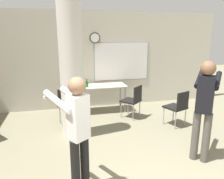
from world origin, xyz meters
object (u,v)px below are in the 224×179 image
Objects in this scene: chair_table_right at (133,99)px; chair_mid_room at (178,106)px; bottle_on_table at (87,84)px; person_playing_front at (77,128)px; chair_table_left at (68,103)px; person_playing_side at (204,104)px; folding_table at (99,88)px.

chair_table_right and chair_mid_room have the same top height.
bottle_on_table reaches higher than chair_table_right.
chair_table_left is at bearing 90.80° from person_playing_front.
chair_mid_room is at bearing 75.82° from person_playing_side.
person_playing_front is at bearing -99.36° from bottle_on_table.
folding_table is 1.76× the size of chair_table_right.
chair_table_right is 0.50× the size of person_playing_side.
chair_table_left is (-0.55, -0.48, -0.34)m from bottle_on_table.
chair_mid_room and chair_table_left have the same top height.
person_playing_side reaches higher than person_playing_front.
person_playing_side is at bearing -77.11° from chair_table_right.
bottle_on_table is at bearing 41.19° from chair_table_left.
chair_mid_room is 0.50× the size of person_playing_side.
chair_mid_room reaches higher than folding_table.
folding_table is 1.76× the size of chair_mid_room.
bottle_on_table is (-0.34, -0.10, 0.15)m from folding_table.
bottle_on_table is 0.80m from chair_table_left.
bottle_on_table is 0.26× the size of chair_table_left.
chair_table_right is at bearing 102.89° from person_playing_side.
bottle_on_table is 1.31m from chair_table_right.
folding_table is 2.19m from chair_mid_room.
person_playing_front reaches higher than chair_mid_room.
folding_table is 3.14m from person_playing_side.
bottle_on_table is 0.26× the size of chair_table_right.
person_playing_front reaches higher than folding_table.
chair_table_left is (-1.68, 0.10, 0.00)m from chair_table_right.
folding_table is 3.32m from person_playing_front.
person_playing_front reaches higher than bottle_on_table.
person_playing_front is at bearing -170.61° from person_playing_side.
person_playing_front reaches higher than chair_table_left.
chair_table_right is at bearing -3.36° from chair_table_left.
chair_table_left is at bearing -138.81° from bottle_on_table.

